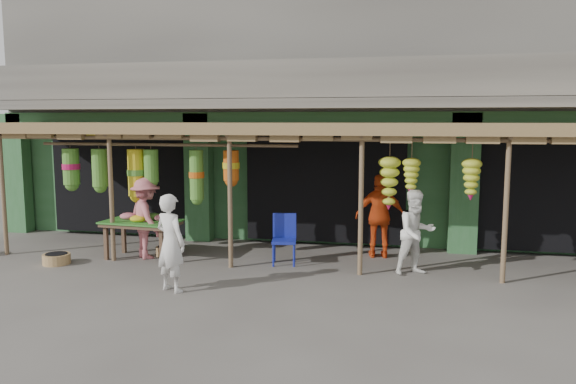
% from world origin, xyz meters
% --- Properties ---
extents(ground, '(80.00, 80.00, 0.00)m').
position_xyz_m(ground, '(0.00, 0.00, 0.00)').
color(ground, '#514C47').
rests_on(ground, ground).
extents(building, '(16.40, 6.80, 7.00)m').
position_xyz_m(building, '(-0.00, 4.87, 3.37)').
color(building, gray).
rests_on(building, ground).
extents(awning, '(14.00, 2.70, 2.79)m').
position_xyz_m(awning, '(-0.17, 0.80, 2.57)').
color(awning, brown).
rests_on(awning, ground).
extents(flower_table, '(1.61, 1.02, 0.92)m').
position_xyz_m(flower_table, '(-3.50, 0.13, 0.74)').
color(flower_table, brown).
rests_on(flower_table, ground).
extents(blue_chair, '(0.55, 0.56, 0.99)m').
position_xyz_m(blue_chair, '(-0.56, 0.34, 0.55)').
color(blue_chair, navy).
rests_on(blue_chair, ground).
extents(basket_mid, '(0.63, 0.63, 0.20)m').
position_xyz_m(basket_mid, '(-4.97, -0.69, 0.10)').
color(basket_mid, olive).
rests_on(basket_mid, ground).
extents(basket_right, '(0.54, 0.54, 0.19)m').
position_xyz_m(basket_right, '(-3.14, 0.42, 0.09)').
color(basket_right, '#8E6042').
rests_on(basket_right, ground).
extents(person_front, '(0.71, 0.60, 1.64)m').
position_xyz_m(person_front, '(-2.00, -1.86, 0.82)').
color(person_front, silver).
rests_on(person_front, ground).
extents(person_right, '(0.96, 0.90, 1.58)m').
position_xyz_m(person_right, '(2.00, 0.05, 0.79)').
color(person_right, white).
rests_on(person_right, ground).
extents(person_vendor, '(1.07, 0.55, 1.74)m').
position_xyz_m(person_vendor, '(1.28, 1.23, 0.87)').
color(person_vendor, '#D54314').
rests_on(person_vendor, ground).
extents(person_shopper, '(1.22, 1.20, 1.68)m').
position_xyz_m(person_shopper, '(-3.44, 0.15, 0.84)').
color(person_shopper, '#C1666D').
rests_on(person_shopper, ground).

